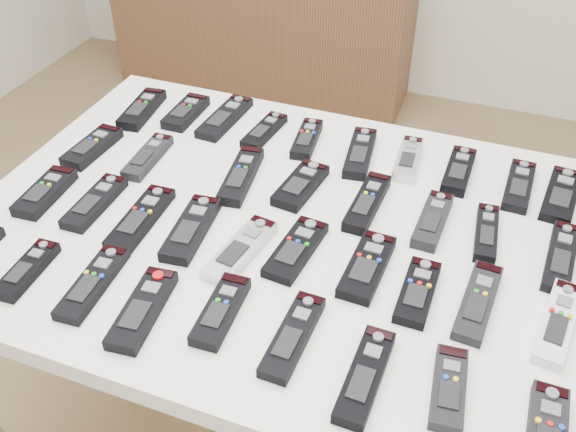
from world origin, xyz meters
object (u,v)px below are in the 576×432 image
(remote_34, at_px, (365,376))
(remote_35, at_px, (449,388))
(table, at_px, (288,246))
(remote_0, at_px, (142,109))
(remote_10, at_px, (92,147))
(remote_2, at_px, (225,118))
(remote_26, at_px, (478,302))
(remote_27, at_px, (558,323))
(remote_9, at_px, (561,195))
(remote_21, at_px, (191,229))
(remote_12, at_px, (241,176))
(remote_23, at_px, (296,249))
(remote_31, at_px, (143,309))
(remote_1, at_px, (186,112))
(remote_4, at_px, (307,139))
(remote_15, at_px, (432,220))
(remote_32, at_px, (221,311))
(remote_25, at_px, (418,292))
(remote_29, at_px, (27,270))
(remote_8, at_px, (519,186))
(remote_6, at_px, (408,159))
(remote_13, at_px, (301,185))
(sideboard, at_px, (262,21))
(remote_7, at_px, (459,171))
(remote_14, at_px, (367,203))
(remote_22, at_px, (241,250))
(remote_19, at_px, (95,202))
(remote_33, at_px, (293,336))
(remote_5, at_px, (360,153))
(remote_16, at_px, (486,233))
(remote_24, at_px, (367,266))
(remote_3, at_px, (264,131))
(remote_11, at_px, (148,157))
(remote_18, at_px, (45,192))
(remote_20, at_px, (141,218))
(remote_17, at_px, (561,257))

(remote_34, relative_size, remote_35, 1.24)
(table, xyz_separation_m, remote_0, (-0.49, 0.27, 0.07))
(remote_0, bearing_deg, remote_10, -101.29)
(table, distance_m, remote_2, 0.42)
(remote_26, xyz_separation_m, remote_27, (0.13, -0.00, 0.00))
(remote_27, height_order, remote_34, remote_34)
(remote_0, height_order, remote_9, remote_0)
(remote_21, bearing_deg, remote_12, 78.68)
(remote_9, xyz_separation_m, remote_35, (-0.13, -0.55, 0.00))
(remote_23, xyz_separation_m, remote_31, (-0.19, -0.23, 0.00))
(remote_1, relative_size, remote_26, 0.81)
(remote_4, bearing_deg, remote_9, -8.48)
(remote_15, relative_size, remote_32, 1.06)
(remote_10, height_order, remote_25, remote_10)
(remote_1, height_order, remote_29, remote_1)
(remote_8, bearing_deg, remote_6, 178.74)
(remote_35, bearing_deg, remote_13, 128.07)
(sideboard, height_order, remote_4, remote_4)
(remote_7, xyz_separation_m, remote_10, (-0.79, -0.20, 0.00))
(remote_14, relative_size, remote_32, 1.19)
(remote_2, bearing_deg, remote_27, -23.69)
(remote_22, bearing_deg, remote_32, -69.58)
(remote_1, xyz_separation_m, remote_19, (-0.00, -0.38, -0.00))
(remote_15, bearing_deg, remote_33, -110.39)
(remote_21, xyz_separation_m, remote_35, (0.52, -0.19, -0.00))
(remote_5, xyz_separation_m, remote_12, (-0.21, -0.17, 0.00))
(remote_12, relative_size, remote_19, 1.12)
(remote_13, xyz_separation_m, remote_29, (-0.37, -0.41, 0.00))
(remote_5, bearing_deg, remote_4, 166.78)
(remote_5, height_order, remote_16, remote_5)
(remote_22, relative_size, remote_24, 1.07)
(table, bearing_deg, remote_6, 59.07)
(remote_3, height_order, remote_12, remote_12)
(remote_11, bearing_deg, remote_23, -25.24)
(remote_3, bearing_deg, remote_18, -124.38)
(remote_23, bearing_deg, remote_20, -170.66)
(remote_24, xyz_separation_m, remote_33, (-0.07, -0.20, -0.00))
(remote_10, bearing_deg, remote_22, -20.47)
(remote_1, bearing_deg, remote_4, -1.63)
(remote_21, height_order, remote_23, remote_21)
(remote_13, distance_m, remote_32, 0.38)
(remote_9, height_order, remote_15, remote_15)
(remote_16, xyz_separation_m, remote_24, (-0.19, -0.17, 0.00))
(remote_8, distance_m, remote_17, 0.22)
(remote_10, xyz_separation_m, remote_14, (0.64, 0.02, 0.00))
(remote_27, xyz_separation_m, remote_34, (-0.27, -0.21, 0.00))
(remote_5, distance_m, remote_12, 0.27)
(remote_21, bearing_deg, sideboard, 103.26)
(remote_5, height_order, remote_17, remote_5)
(sideboard, bearing_deg, remote_4, -65.54)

